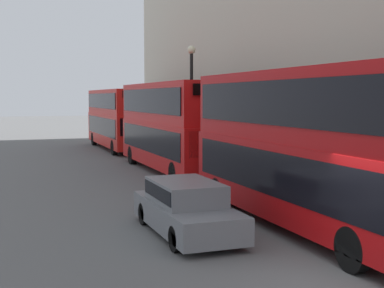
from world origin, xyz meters
name	(u,v)px	position (x,y,z in m)	size (l,w,h in m)	color
ground_plane	(352,284)	(0.00, 0.00, 0.00)	(200.00, 200.00, 0.00)	#5B5B5B
bus_leading	(308,143)	(1.60, 4.23, 2.46)	(2.59, 10.47, 4.47)	#B20C0F
bus_second_in_queue	(173,123)	(1.60, 16.48, 2.43)	(2.59, 10.82, 4.41)	red
bus_third_in_queue	(119,117)	(1.60, 28.92, 2.35)	(2.59, 10.76, 4.24)	red
car_dark_sedan	(186,206)	(-1.80, 4.86, 0.77)	(1.79, 4.61, 1.45)	slate
street_lamp	(191,92)	(3.44, 18.78, 4.01)	(0.44, 0.44, 6.49)	black
pedestrian	(178,142)	(4.51, 24.31, 0.83)	(0.36, 0.36, 1.79)	#26262D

